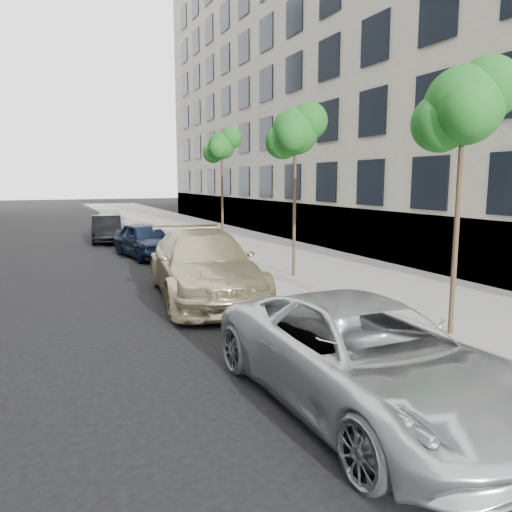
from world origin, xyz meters
TOP-DOWN VIEW (x-y plane):
  - ground at (0.00, 0.00)m, footprint 160.00×160.00m
  - sidewalk at (4.30, 24.00)m, footprint 6.40×72.00m
  - curb at (1.18, 24.00)m, footprint 0.15×72.00m
  - tree_near at (3.23, 1.50)m, footprint 1.77×1.57m
  - tree_mid at (3.23, 8.00)m, footprint 1.74×1.54m
  - tree_far at (3.23, 14.50)m, footprint 1.53×1.33m
  - minivan at (-0.10, -0.25)m, footprint 2.52×5.34m
  - suv at (-0.10, 6.86)m, footprint 3.17×6.31m
  - sedan_blue at (-0.10, 14.51)m, footprint 2.28×4.35m
  - sedan_black at (-0.88, 20.30)m, footprint 1.86×4.11m
  - sedan_rear at (-0.10, 25.08)m, footprint 2.29×4.56m

SIDE VIEW (x-z plane):
  - ground at x=0.00m, z-range 0.00..0.00m
  - sidewalk at x=4.30m, z-range 0.00..0.14m
  - curb at x=1.18m, z-range 0.00..0.14m
  - sedan_rear at x=-0.10m, z-range 0.00..1.27m
  - sedan_black at x=-0.88m, z-range 0.00..1.31m
  - sedan_blue at x=-0.10m, z-range 0.00..1.41m
  - minivan at x=-0.10m, z-range 0.00..1.48m
  - suv at x=-0.10m, z-range 0.00..1.76m
  - tree_near at x=3.23m, z-range 1.85..7.03m
  - tree_far at x=3.23m, z-range 1.94..7.07m
  - tree_mid at x=3.23m, z-range 1.91..7.17m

